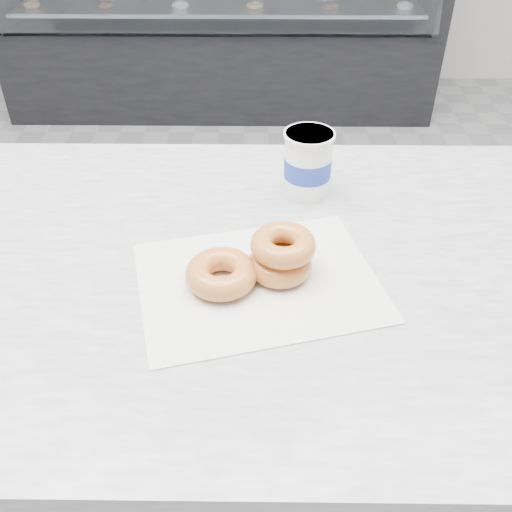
{
  "coord_description": "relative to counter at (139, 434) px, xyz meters",
  "views": [
    {
      "loc": [
        0.24,
        -1.27,
        1.44
      ],
      "look_at": [
        0.24,
        -0.63,
        0.93
      ],
      "focal_mm": 40.0,
      "sensor_mm": 36.0,
      "label": 1
    }
  ],
  "objects": [
    {
      "name": "donut_single",
      "position": [
        0.19,
        -0.05,
        0.47
      ],
      "size": [
        0.13,
        0.13,
        0.04
      ],
      "primitive_type": "torus",
      "rotation": [
        0.0,
        0.0,
        0.31
      ],
      "color": "orange",
      "rests_on": "wax_paper"
    },
    {
      "name": "ground",
      "position": [
        0.0,
        0.6,
        -0.45
      ],
      "size": [
        5.0,
        5.0,
        0.0
      ],
      "primitive_type": "plane",
      "color": "gray",
      "rests_on": "ground"
    },
    {
      "name": "display_case",
      "position": [
        0.0,
        2.72,
        0.04
      ],
      "size": [
        2.4,
        0.74,
        1.25
      ],
      "color": "black",
      "rests_on": "ground"
    },
    {
      "name": "donut_stack",
      "position": [
        0.27,
        -0.03,
        0.48
      ],
      "size": [
        0.11,
        0.11,
        0.07
      ],
      "color": "orange",
      "rests_on": "wax_paper"
    },
    {
      "name": "counter",
      "position": [
        0.0,
        0.0,
        0.0
      ],
      "size": [
        3.06,
        0.76,
        0.9
      ],
      "color": "#333335",
      "rests_on": "ground"
    },
    {
      "name": "wax_paper",
      "position": [
        0.24,
        -0.05,
        0.45
      ],
      "size": [
        0.39,
        0.34,
        0.0
      ],
      "primitive_type": "cube",
      "rotation": [
        0.0,
        0.0,
        0.25
      ],
      "color": "silver",
      "rests_on": "counter"
    },
    {
      "name": "coffee_cup",
      "position": [
        0.32,
        0.2,
        0.51
      ],
      "size": [
        0.11,
        0.11,
        0.12
      ],
      "rotation": [
        0.0,
        0.0,
        0.42
      ],
      "color": "white",
      "rests_on": "counter"
    }
  ]
}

